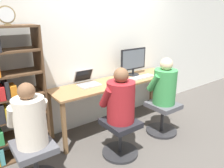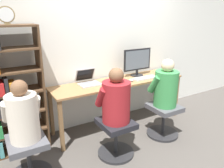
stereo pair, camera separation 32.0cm
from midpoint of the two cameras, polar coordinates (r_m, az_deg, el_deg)
name	(u,v)px [view 1 (the left image)]	position (r m, az deg, el deg)	size (l,w,h in m)	color
ground_plane	(128,130)	(3.58, 1.56, -12.12)	(14.00, 14.00, 0.00)	#4C4742
wall_back	(105,45)	(3.63, -4.42, 10.14)	(10.00, 0.05, 2.60)	silver
desk	(118,85)	(3.49, -1.16, -0.41)	(2.20, 0.56, 0.77)	olive
desktop_monitor	(133,61)	(3.74, 3.16, 5.88)	(0.54, 0.22, 0.46)	black
laptop	(87,82)	(3.30, -9.26, 0.56)	(0.31, 0.33, 0.22)	#B7B7BC
keyboard	(142,77)	(3.64, 5.39, 1.82)	(0.43, 0.15, 0.03)	#B2B2B7
computer_mouse_by_keyboard	(129,79)	(3.47, 1.93, 1.15)	(0.06, 0.09, 0.04)	#99999E
office_chair_left	(162,116)	(3.47, 10.46, -8.21)	(0.48, 0.48, 0.49)	#262628
office_chair_right	(120,135)	(2.92, -1.03, -13.30)	(0.48, 0.48, 0.49)	#262628
person_at_monitor	(165,84)	(3.28, 10.90, -0.16)	(0.41, 0.36, 0.70)	#388C47
person_at_laptop	(121,99)	(2.70, -1.15, -4.04)	(0.43, 0.37, 0.69)	maroon
desk_clock	(6,15)	(2.74, -29.08, 15.45)	(0.18, 0.03, 0.20)	olive
office_chair_side	(35,161)	(2.68, -22.84, -18.16)	(0.48, 0.48, 0.49)	#262628
person_near_shelf	(30,119)	(2.43, -24.31, -8.43)	(0.39, 0.34, 0.67)	beige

